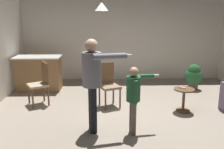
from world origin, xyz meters
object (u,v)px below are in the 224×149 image
(kitchen_counter, at_px, (39,73))
(spare_remote_on_table, at_px, (183,88))
(person_adult, at_px, (93,75))
(dining_chair_by_counter, at_px, (41,82))
(person_child, at_px, (134,93))
(dining_chair_near_wall, at_px, (108,83))
(side_table_by_couch, at_px, (184,97))
(potted_plant_corner, at_px, (194,76))

(kitchen_counter, relative_size, spare_remote_on_table, 9.69)
(person_adult, relative_size, dining_chair_by_counter, 1.68)
(person_child, distance_m, dining_chair_near_wall, 1.48)
(kitchen_counter, height_order, side_table_by_couch, kitchen_counter)
(person_child, relative_size, dining_chair_near_wall, 1.22)
(side_table_by_couch, distance_m, person_child, 1.62)
(dining_chair_by_counter, bearing_deg, person_child, -157.79)
(dining_chair_by_counter, height_order, dining_chair_near_wall, same)
(kitchen_counter, height_order, person_adult, person_adult)
(person_adult, height_order, person_child, person_adult)
(person_adult, bearing_deg, dining_chair_near_wall, 155.48)
(dining_chair_near_wall, height_order, potted_plant_corner, dining_chair_near_wall)
(side_table_by_couch, relative_size, dining_chair_by_counter, 0.52)
(dining_chair_near_wall, relative_size, potted_plant_corner, 1.38)
(dining_chair_by_counter, height_order, potted_plant_corner, dining_chair_by_counter)
(side_table_by_couch, distance_m, dining_chair_by_counter, 3.27)
(person_child, height_order, potted_plant_corner, person_child)
(potted_plant_corner, bearing_deg, kitchen_counter, 178.60)
(kitchen_counter, height_order, spare_remote_on_table, kitchen_counter)
(potted_plant_corner, bearing_deg, side_table_by_couch, -116.01)
(spare_remote_on_table, bearing_deg, person_adult, -155.55)
(side_table_by_couch, height_order, dining_chair_near_wall, dining_chair_near_wall)
(side_table_by_couch, bearing_deg, dining_chair_near_wall, 165.53)
(side_table_by_couch, xyz_separation_m, spare_remote_on_table, (-0.04, -0.00, 0.21))
(kitchen_counter, relative_size, person_adult, 0.75)
(dining_chair_by_counter, relative_size, spare_remote_on_table, 7.69)
(side_table_by_couch, relative_size, person_child, 0.43)
(dining_chair_by_counter, xyz_separation_m, spare_remote_on_table, (3.17, -0.57, -0.01))
(dining_chair_near_wall, xyz_separation_m, potted_plant_corner, (2.43, 1.21, -0.15))
(side_table_by_couch, relative_size, dining_chair_near_wall, 0.52)
(side_table_by_couch, height_order, spare_remote_on_table, spare_remote_on_table)
(kitchen_counter, relative_size, side_table_by_couch, 2.42)
(kitchen_counter, distance_m, side_table_by_couch, 3.96)
(side_table_by_couch, xyz_separation_m, person_adult, (-1.92, -0.86, 0.72))
(dining_chair_by_counter, height_order, spare_remote_on_table, dining_chair_by_counter)
(person_adult, xyz_separation_m, spare_remote_on_table, (1.89, 0.86, -0.50))
(person_child, xyz_separation_m, spare_remote_on_table, (1.18, 0.98, -0.22))
(kitchen_counter, relative_size, person_child, 1.04)
(dining_chair_by_counter, bearing_deg, person_adult, -167.94)
(person_child, bearing_deg, dining_chair_by_counter, -136.12)
(person_adult, xyz_separation_m, dining_chair_by_counter, (-1.29, 1.43, -0.50))
(kitchen_counter, distance_m, spare_remote_on_table, 3.93)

